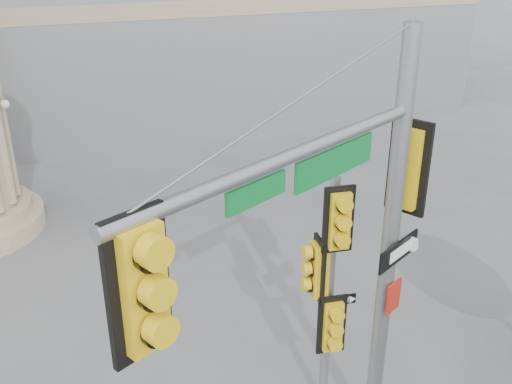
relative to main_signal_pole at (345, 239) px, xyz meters
name	(u,v)px	position (x,y,z in m)	size (l,w,h in m)	color
ground	(296,380)	(0.43, 2.01, -4.12)	(120.00, 120.00, 0.00)	#545456
main_signal_pole	(345,239)	(0.00, 0.00, 0.00)	(4.81, 2.56, 6.65)	slate
secondary_signal_pole	(329,284)	(0.57, 1.26, -1.57)	(0.75, 0.64, 4.35)	slate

